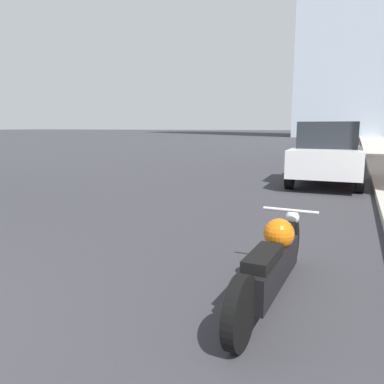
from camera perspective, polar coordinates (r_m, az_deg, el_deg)
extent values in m
cube|color=#B2ADA3|center=(40.33, 26.61, 6.61)|extent=(3.13, 240.00, 0.15)
cylinder|color=black|center=(4.60, 14.79, -7.69)|extent=(0.13, 0.58, 0.57)
cylinder|color=black|center=(2.94, 7.30, -17.77)|extent=(0.13, 0.58, 0.57)
cube|color=black|center=(3.74, 11.95, -11.28)|extent=(0.30, 1.41, 0.31)
sphere|color=orange|center=(3.91, 13.11, -6.19)|extent=(0.31, 0.31, 0.31)
cube|color=black|center=(3.40, 10.81, -9.77)|extent=(0.24, 0.65, 0.10)
sphere|color=silver|center=(4.54, 15.04, -3.74)|extent=(0.16, 0.16, 0.16)
cylinder|color=silver|center=(4.39, 14.77, -2.73)|extent=(0.62, 0.06, 0.04)
cube|color=silver|center=(11.49, 19.84, 4.63)|extent=(1.92, 3.93, 0.71)
cube|color=#23282D|center=(11.45, 20.05, 8.20)|extent=(1.59, 1.90, 0.72)
cylinder|color=black|center=(12.78, 16.10, 3.70)|extent=(0.22, 0.72, 0.71)
cylinder|color=black|center=(12.72, 23.88, 3.21)|extent=(0.22, 0.72, 0.71)
cylinder|color=black|center=(10.40, 14.67, 2.43)|extent=(0.22, 0.72, 0.71)
cylinder|color=black|center=(10.33, 24.23, 1.83)|extent=(0.22, 0.72, 0.71)
cube|color=red|center=(21.62, 21.42, 6.72)|extent=(1.97, 4.27, 0.70)
cube|color=#23282D|center=(21.60, 21.54, 8.62)|extent=(1.58, 2.09, 0.74)
cylinder|color=black|center=(22.92, 19.26, 6.11)|extent=(0.24, 0.72, 0.71)
cylinder|color=black|center=(22.96, 23.34, 5.86)|extent=(0.24, 0.72, 0.71)
cylinder|color=black|center=(20.34, 19.13, 5.70)|extent=(0.24, 0.72, 0.71)
cylinder|color=black|center=(20.38, 23.73, 5.42)|extent=(0.24, 0.72, 0.71)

